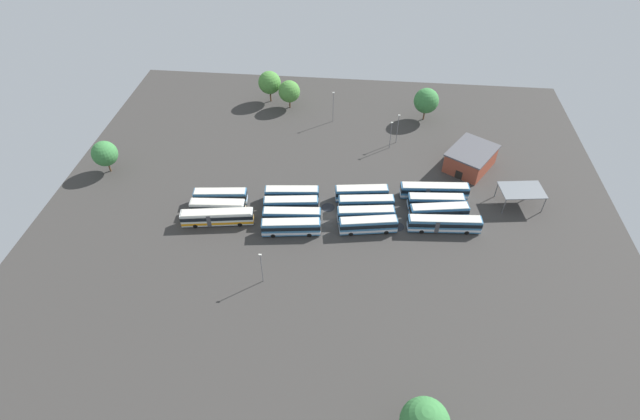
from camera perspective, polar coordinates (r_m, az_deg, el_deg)
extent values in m
plane|color=#383533|center=(109.51, 1.01, -0.64)|extent=(129.77, 129.77, 0.00)
cube|color=silver|center=(108.71, -11.87, -0.83)|extent=(15.75, 4.80, 3.08)
cube|color=beige|center=(107.64, -11.99, -0.20)|extent=(15.11, 4.51, 0.14)
cube|color=black|center=(108.38, -11.91, -0.64)|extent=(15.84, 4.84, 0.98)
cube|color=orange|center=(109.29, -11.81, -1.16)|extent=(15.84, 4.84, 0.62)
cube|color=black|center=(107.27, -7.81, -0.46)|extent=(0.37, 2.02, 1.13)
cube|color=#47474C|center=(109.01, -12.76, -0.86)|extent=(1.27, 2.64, 2.95)
cylinder|color=black|center=(109.74, -9.24, -0.85)|extent=(1.03, 0.45, 1.00)
cylinder|color=black|center=(108.09, -9.32, -1.67)|extent=(1.03, 0.45, 1.00)
cylinder|color=black|center=(111.33, -14.17, -1.01)|extent=(1.03, 0.45, 1.00)
cylinder|color=black|center=(109.71, -14.32, -1.83)|extent=(1.03, 0.45, 1.00)
cube|color=silver|center=(111.14, -11.82, 0.32)|extent=(12.12, 3.30, 3.08)
cube|color=beige|center=(110.10, -11.93, 0.95)|extent=(11.63, 3.07, 0.14)
cube|color=black|center=(110.82, -11.85, 0.51)|extent=(12.18, 3.34, 0.98)
cube|color=orange|center=(111.71, -11.76, 0.00)|extent=(12.18, 3.34, 0.62)
cube|color=black|center=(109.55, -8.80, 0.50)|extent=(0.20, 2.03, 1.13)
cylinder|color=black|center=(112.07, -9.77, 0.17)|extent=(1.02, 0.37, 1.00)
cylinder|color=black|center=(110.43, -9.95, -0.62)|extent=(1.02, 0.37, 1.00)
cylinder|color=black|center=(113.73, -13.44, 0.24)|extent=(1.02, 0.37, 1.00)
cylinder|color=black|center=(112.11, -13.68, -0.54)|extent=(1.02, 0.37, 1.00)
cube|color=teal|center=(113.85, -11.50, 1.57)|extent=(12.11, 3.75, 3.08)
cube|color=beige|center=(112.82, -11.61, 2.19)|extent=(11.62, 3.50, 0.14)
cube|color=black|center=(113.53, -11.54, 1.76)|extent=(12.18, 3.79, 0.98)
cube|color=silver|center=(114.40, -11.45, 1.24)|extent=(12.18, 3.79, 0.62)
cube|color=black|center=(112.47, -8.56, 1.83)|extent=(0.28, 2.03, 1.13)
cylinder|color=black|center=(114.91, -9.53, 1.45)|extent=(1.03, 0.41, 1.00)
cylinder|color=black|center=(113.21, -9.66, 0.70)|extent=(1.03, 0.41, 1.00)
cylinder|color=black|center=(116.31, -13.12, 1.41)|extent=(1.03, 0.41, 1.00)
cylinder|color=black|center=(114.63, -13.30, 0.67)|extent=(1.03, 0.41, 1.00)
cube|color=teal|center=(104.34, -3.40, -2.00)|extent=(12.67, 4.03, 3.08)
cube|color=beige|center=(103.22, -3.43, -1.36)|extent=(12.15, 3.77, 0.14)
cube|color=black|center=(103.99, -3.41, -1.81)|extent=(12.74, 4.07, 0.98)
cube|color=silver|center=(104.94, -3.38, -2.34)|extent=(12.74, 4.07, 0.62)
cube|color=black|center=(103.86, 0.03, -1.70)|extent=(0.32, 2.02, 1.13)
cylinder|color=black|center=(106.01, -1.27, -2.05)|extent=(1.03, 0.42, 1.00)
cylinder|color=black|center=(104.39, -1.26, -2.93)|extent=(1.03, 0.42, 1.00)
cylinder|color=black|center=(106.31, -5.44, -2.12)|extent=(1.03, 0.42, 1.00)
cylinder|color=black|center=(104.69, -5.50, -2.99)|extent=(1.03, 0.42, 1.00)
cube|color=teal|center=(106.84, -3.29, -0.70)|extent=(12.69, 3.49, 3.08)
cube|color=beige|center=(105.75, -3.32, -0.06)|extent=(12.18, 3.25, 0.14)
cube|color=black|center=(106.51, -3.30, -0.51)|extent=(12.76, 3.53, 0.98)
cube|color=silver|center=(107.43, -3.27, -1.04)|extent=(12.76, 3.53, 0.62)
cube|color=black|center=(106.18, 0.08, -0.51)|extent=(0.22, 2.03, 1.13)
cylinder|color=black|center=(108.38, -1.17, -0.83)|extent=(1.02, 0.38, 1.00)
cylinder|color=black|center=(106.73, -1.21, -1.67)|extent=(1.02, 0.38, 1.00)
cylinder|color=black|center=(108.92, -5.26, -0.78)|extent=(1.02, 0.38, 1.00)
cylinder|color=black|center=(107.28, -5.37, -1.61)|extent=(1.02, 0.38, 1.00)
cube|color=teal|center=(109.65, -3.39, 0.64)|extent=(12.31, 3.94, 3.08)
cube|color=beige|center=(108.59, -3.42, 1.28)|extent=(11.80, 3.68, 0.14)
cube|color=black|center=(109.32, -3.40, 0.84)|extent=(12.37, 3.98, 0.98)
cube|color=silver|center=(110.22, -3.37, 0.31)|extent=(12.37, 3.98, 0.62)
cube|color=black|center=(109.17, -0.22, 0.93)|extent=(0.31, 2.03, 1.13)
cylinder|color=black|center=(111.30, -1.42, 0.55)|extent=(1.03, 0.42, 1.00)
cylinder|color=black|center=(109.61, -1.42, -0.24)|extent=(1.03, 0.42, 1.00)
cylinder|color=black|center=(111.60, -5.27, 0.49)|extent=(1.03, 0.42, 1.00)
cylinder|color=black|center=(109.92, -5.33, -0.30)|extent=(1.03, 0.42, 1.00)
cube|color=teal|center=(112.34, -3.28, 1.86)|extent=(12.39, 3.63, 3.08)
cube|color=beige|center=(111.31, -3.31, 2.49)|extent=(11.89, 3.39, 0.14)
cube|color=black|center=(112.03, -3.29, 2.05)|extent=(12.46, 3.68, 0.98)
cube|color=silver|center=(112.90, -3.26, 1.53)|extent=(12.46, 3.68, 0.62)
cube|color=black|center=(111.76, -0.16, 2.09)|extent=(0.25, 2.03, 1.13)
cylinder|color=black|center=(113.92, -1.33, 1.72)|extent=(1.02, 0.39, 1.00)
cylinder|color=black|center=(112.20, -1.35, 0.96)|extent=(1.02, 0.39, 1.00)
cylinder|color=black|center=(114.36, -5.12, 1.72)|extent=(1.02, 0.39, 1.00)
cylinder|color=black|center=(112.65, -5.20, 0.96)|extent=(1.02, 0.39, 1.00)
cube|color=teal|center=(105.13, 5.63, -1.75)|extent=(12.59, 4.53, 3.08)
cube|color=beige|center=(104.02, 5.69, -1.11)|extent=(12.07, 4.26, 0.14)
cube|color=black|center=(104.79, 5.65, -1.55)|extent=(12.66, 4.58, 0.98)
cube|color=silver|center=(105.73, 5.60, -2.08)|extent=(12.66, 4.58, 0.62)
cube|color=black|center=(105.82, 8.96, -1.34)|extent=(0.40, 2.01, 1.13)
cylinder|color=black|center=(107.49, 7.51, -1.73)|extent=(1.04, 0.46, 1.00)
cylinder|color=black|center=(105.90, 7.72, -2.58)|extent=(1.04, 0.46, 1.00)
cylinder|color=black|center=(106.37, 3.46, -1.95)|extent=(1.04, 0.46, 1.00)
cylinder|color=black|center=(104.76, 3.60, -2.81)|extent=(1.04, 0.46, 1.00)
cube|color=teal|center=(107.48, 5.36, -0.53)|extent=(12.63, 4.09, 3.08)
cube|color=beige|center=(106.40, 5.41, 0.11)|extent=(12.11, 3.83, 0.14)
cube|color=black|center=(107.15, 5.37, -0.33)|extent=(12.70, 4.14, 0.98)
cube|color=silver|center=(108.07, 5.33, -0.86)|extent=(12.70, 4.14, 0.62)
cube|color=black|center=(107.99, 8.66, -0.22)|extent=(0.33, 2.02, 1.13)
cylinder|color=black|center=(109.73, 7.25, -0.59)|extent=(1.03, 0.43, 1.00)
cylinder|color=black|center=(108.09, 7.40, -1.41)|extent=(1.03, 0.43, 1.00)
cylinder|color=black|center=(108.84, 3.24, -0.68)|extent=(1.03, 0.43, 1.00)
cylinder|color=black|center=(107.19, 3.33, -1.51)|extent=(1.03, 0.43, 1.00)
cube|color=teal|center=(110.21, 5.39, 0.77)|extent=(12.56, 3.99, 3.08)
cube|color=beige|center=(109.16, 5.45, 1.40)|extent=(12.04, 3.74, 0.14)
cube|color=black|center=(109.89, 5.41, 0.96)|extent=(12.62, 4.04, 0.98)
cube|color=silver|center=(110.79, 5.36, 0.43)|extent=(12.62, 4.04, 0.62)
cube|color=black|center=(110.70, 8.59, 1.05)|extent=(0.31, 2.03, 1.13)
cylinder|color=black|center=(112.44, 7.23, 0.67)|extent=(1.03, 0.42, 1.00)
cylinder|color=black|center=(110.76, 7.37, -0.11)|extent=(1.03, 0.42, 1.00)
cylinder|color=black|center=(111.58, 3.34, 0.61)|extent=(1.03, 0.42, 1.00)
cylinder|color=black|center=(109.90, 3.42, -0.18)|extent=(1.03, 0.42, 1.00)
cube|color=teal|center=(112.81, 4.86, 1.96)|extent=(12.23, 4.05, 3.08)
cube|color=beige|center=(111.78, 4.91, 2.59)|extent=(11.73, 3.79, 0.14)
cube|color=black|center=(112.50, 4.88, 2.15)|extent=(12.29, 4.10, 0.98)
cube|color=silver|center=(113.37, 4.84, 1.63)|extent=(12.29, 4.10, 0.62)
cube|color=black|center=(113.26, 7.91, 2.25)|extent=(0.33, 2.02, 1.13)
cylinder|color=black|center=(115.01, 6.62, 1.86)|extent=(1.03, 0.43, 1.00)
cylinder|color=black|center=(113.30, 6.75, 1.11)|extent=(1.03, 0.43, 1.00)
cylinder|color=black|center=(114.20, 2.91, 1.78)|extent=(1.03, 0.43, 1.00)
cylinder|color=black|center=(112.48, 3.00, 1.03)|extent=(1.03, 0.43, 1.00)
cube|color=teal|center=(108.20, 14.28, -1.58)|extent=(15.69, 3.52, 3.08)
cube|color=beige|center=(107.12, 14.43, -0.96)|extent=(15.06, 3.28, 0.14)
cube|color=black|center=(107.87, 14.33, -1.39)|extent=(15.77, 3.56, 0.98)
cube|color=silver|center=(108.78, 14.21, -1.91)|extent=(15.77, 3.56, 0.62)
cube|color=black|center=(109.82, 18.30, -1.41)|extent=(0.20, 2.03, 1.13)
cube|color=#47474C|center=(107.83, 13.40, -1.57)|extent=(1.07, 2.58, 2.95)
cylinder|color=black|center=(111.07, 16.51, -1.71)|extent=(1.02, 0.37, 1.00)
cylinder|color=black|center=(109.49, 16.72, -2.54)|extent=(1.02, 0.37, 1.00)
cylinder|color=black|center=(108.94, 11.60, -1.63)|extent=(1.02, 0.37, 1.00)
cylinder|color=black|center=(107.33, 11.75, -2.48)|extent=(1.02, 0.37, 1.00)
cube|color=teal|center=(110.88, 13.69, -0.17)|extent=(12.99, 4.50, 3.08)
cube|color=beige|center=(109.83, 13.83, 0.45)|extent=(12.46, 4.22, 0.14)
cube|color=black|center=(110.56, 13.74, 0.02)|extent=(13.06, 4.55, 0.98)
cube|color=silver|center=(111.45, 13.62, -0.50)|extent=(13.06, 4.55, 0.62)
cube|color=black|center=(112.46, 16.87, 0.19)|extent=(0.39, 2.02, 1.13)
cylinder|color=black|center=(113.72, 15.36, -0.20)|extent=(1.04, 0.46, 1.00)
cylinder|color=black|center=(112.15, 15.66, -0.98)|extent=(1.04, 0.46, 1.00)
cylinder|color=black|center=(111.53, 11.50, -0.37)|extent=(1.04, 0.46, 1.00)
cylinder|color=black|center=(109.93, 11.75, -1.18)|extent=(1.04, 0.46, 1.00)
cube|color=teal|center=(113.24, 13.33, 0.96)|extent=(12.61, 3.40, 3.08)
cube|color=beige|center=(112.21, 13.46, 1.57)|extent=(12.10, 3.17, 0.14)
cube|color=black|center=(112.92, 13.37, 1.14)|extent=(12.67, 3.44, 0.98)
cube|color=silver|center=(113.79, 13.26, 0.63)|extent=(12.67, 3.44, 0.62)
cube|color=black|center=(114.35, 16.44, 1.12)|extent=(0.21, 2.03, 1.13)
cylinder|color=black|center=(115.81, 15.01, 0.79)|extent=(1.02, 0.37, 1.00)
cylinder|color=black|center=(114.16, 15.21, 0.04)|extent=(1.02, 0.37, 1.00)
cylinder|color=black|center=(114.19, 11.25, 0.87)|extent=(1.02, 0.37, 1.00)
cylinder|color=black|center=(112.52, 11.39, 0.10)|extent=(1.02, 0.37, 1.00)
cube|color=teal|center=(116.15, 13.16, 2.21)|extent=(15.70, 3.64, 3.08)
cube|color=beige|center=(115.15, 13.28, 2.82)|extent=(15.06, 3.39, 0.14)
cube|color=black|center=(115.84, 13.20, 2.39)|extent=(15.78, 3.68, 0.98)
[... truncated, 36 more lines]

